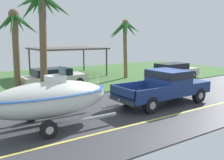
{
  "coord_description": "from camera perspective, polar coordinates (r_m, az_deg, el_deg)",
  "views": [
    {
      "loc": [
        -8.91,
        -9.38,
        3.52
      ],
      "look_at": [
        -1.87,
        1.12,
        1.36
      ],
      "focal_mm": 39.85,
      "sensor_mm": 36.0,
      "label": 1
    }
  ],
  "objects": [
    {
      "name": "carport_awning",
      "position": [
        23.42,
        -10.25,
        7.01
      ],
      "size": [
        6.23,
        5.03,
        2.62
      ],
      "color": "#4C4238",
      "rests_on": "ground"
    },
    {
      "name": "parked_sedan_far",
      "position": [
        18.28,
        -13.11,
        0.46
      ],
      "size": [
        4.48,
        1.88,
        1.38
      ],
      "color": "beige",
      "rests_on": "ground"
    },
    {
      "name": "parked_sedan_near",
      "position": [
        21.99,
        13.8,
        1.96
      ],
      "size": [
        4.71,
        1.82,
        1.38
      ],
      "color": "beige",
      "rests_on": "ground"
    },
    {
      "name": "palm_tree_mid",
      "position": [
        21.62,
        2.87,
        10.46
      ],
      "size": [
        3.27,
        2.74,
        5.06
      ],
      "color": "brown",
      "rests_on": "ground"
    },
    {
      "name": "boat_on_trailer",
      "position": [
        10.11,
        -14.1,
        -4.2
      ],
      "size": [
        6.06,
        2.4,
        2.4
      ],
      "color": "gray",
      "rests_on": "ground"
    },
    {
      "name": "palm_tree_near_right",
      "position": [
        15.3,
        -15.67,
        14.11
      ],
      "size": [
        2.96,
        3.55,
        6.31
      ],
      "color": "brown",
      "rests_on": "ground"
    },
    {
      "name": "ground",
      "position": [
        20.19,
        -7.09,
        -0.46
      ],
      "size": [
        36.0,
        22.0,
        0.11
      ],
      "color": "#38383D"
    },
    {
      "name": "palm_tree_near_left",
      "position": [
        17.35,
        -21.2,
        9.95
      ],
      "size": [
        3.26,
        2.94,
        5.34
      ],
      "color": "brown",
      "rests_on": "ground"
    },
    {
      "name": "pickup_truck_towing",
      "position": [
        13.73,
        12.61,
        -1.05
      ],
      "size": [
        5.62,
        2.09,
        1.82
      ],
      "color": "navy",
      "rests_on": "ground"
    }
  ]
}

